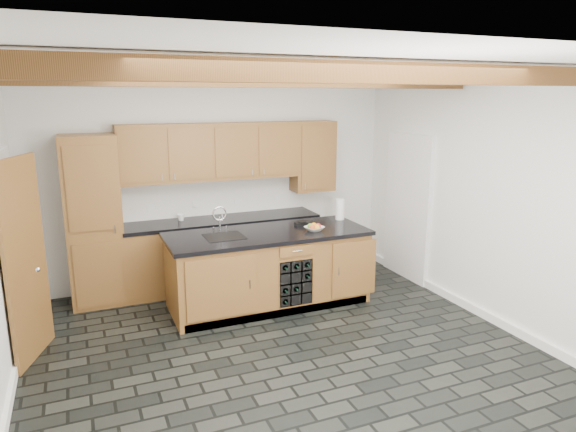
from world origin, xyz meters
name	(u,v)px	position (x,y,z in m)	size (l,w,h in m)	color
ground	(286,355)	(0.00, 0.00, 0.00)	(5.00, 5.00, 0.00)	black
room_shell	(259,198)	(-0.09, 0.53, 1.53)	(5.01, 5.00, 5.00)	white
back_cabinetry	(196,217)	(-0.38, 2.24, 0.98)	(3.65, 0.62, 2.20)	#956230
island	(269,269)	(0.31, 1.28, 0.47)	(2.48, 0.96, 0.93)	#956230
faucet	(223,233)	(-0.25, 1.33, 0.96)	(0.45, 0.40, 0.34)	black
kitchen_scale	(302,223)	(0.82, 1.46, 0.96)	(0.18, 0.12, 0.05)	black
fruit_bowl	(314,229)	(0.84, 1.13, 0.96)	(0.23, 0.23, 0.06)	beige
fruit_cluster	(314,226)	(0.84, 1.13, 0.99)	(0.16, 0.17, 0.07)	red
paper_towel	(340,209)	(1.42, 1.55, 1.07)	(0.12, 0.12, 0.27)	white
mug	(181,217)	(-0.56, 2.29, 0.98)	(0.10, 0.10, 0.09)	white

